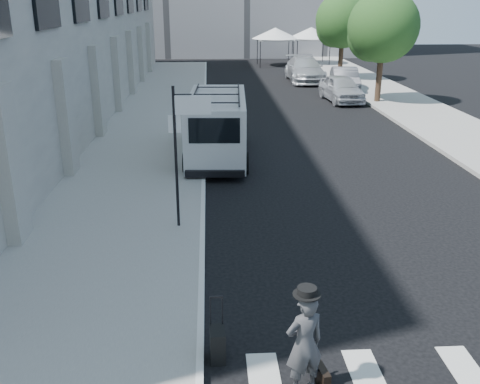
{
  "coord_description": "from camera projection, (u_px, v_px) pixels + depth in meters",
  "views": [
    {
      "loc": [
        -1.77,
        -9.28,
        5.55
      ],
      "look_at": [
        -1.09,
        2.4,
        1.3
      ],
      "focal_mm": 40.0,
      "sensor_mm": 36.0,
      "label": 1
    }
  ],
  "objects": [
    {
      "name": "ground",
      "position": [
        301.0,
        293.0,
        10.69
      ],
      "size": [
        120.0,
        120.0,
        0.0
      ],
      "primitive_type": "plane",
      "color": "black",
      "rests_on": "ground"
    },
    {
      "name": "sidewalk_left",
      "position": [
        157.0,
        120.0,
        25.45
      ],
      "size": [
        4.5,
        48.0,
        0.15
      ],
      "primitive_type": "cube",
      "color": "gray",
      "rests_on": "ground"
    },
    {
      "name": "sidewalk_right",
      "position": [
        401.0,
        102.0,
        29.93
      ],
      "size": [
        4.0,
        56.0,
        0.15
      ],
      "primitive_type": "cube",
      "color": "gray",
      "rests_on": "ground"
    },
    {
      "name": "sign_pole",
      "position": [
        185.0,
        128.0,
        12.66
      ],
      "size": [
        1.03,
        0.07,
        3.5
      ],
      "color": "black",
      "rests_on": "sidewalk_left"
    },
    {
      "name": "tree_near",
      "position": [
        380.0,
        29.0,
        28.66
      ],
      "size": [
        3.8,
        3.83,
        6.03
      ],
      "color": "black",
      "rests_on": "ground"
    },
    {
      "name": "tree_far",
      "position": [
        341.0,
        22.0,
        37.1
      ],
      "size": [
        3.8,
        3.83,
        6.03
      ],
      "color": "black",
      "rests_on": "ground"
    },
    {
      "name": "tent_left",
      "position": [
        275.0,
        34.0,
        45.64
      ],
      "size": [
        4.0,
        4.0,
        3.2
      ],
      "color": "black",
      "rests_on": "ground"
    },
    {
      "name": "tent_right",
      "position": [
        311.0,
        33.0,
        46.29
      ],
      "size": [
        4.0,
        4.0,
        3.2
      ],
      "color": "black",
      "rests_on": "ground"
    },
    {
      "name": "businessman",
      "position": [
        304.0,
        344.0,
        7.76
      ],
      "size": [
        0.69,
        0.55,
        1.63
      ],
      "primitive_type": "imported",
      "rotation": [
        0.0,
        0.0,
        3.45
      ],
      "color": "#3C3C3F",
      "rests_on": "ground"
    },
    {
      "name": "briefcase",
      "position": [
        322.0,
        377.0,
        8.06
      ],
      "size": [
        0.2,
        0.45,
        0.34
      ],
      "primitive_type": "cube",
      "rotation": [
        0.0,
        0.0,
        0.18
      ],
      "color": "black",
      "rests_on": "ground"
    },
    {
      "name": "suitcase",
      "position": [
        218.0,
        344.0,
        8.63
      ],
      "size": [
        0.26,
        0.4,
        1.08
      ],
      "rotation": [
        0.0,
        0.0,
        0.05
      ],
      "color": "black",
      "rests_on": "ground"
    },
    {
      "name": "cargo_van",
      "position": [
        217.0,
        126.0,
        19.41
      ],
      "size": [
        2.39,
        6.19,
        2.3
      ],
      "rotation": [
        0.0,
        0.0,
        -0.05
      ],
      "color": "silver",
      "rests_on": "ground"
    },
    {
      "name": "parked_car_a",
      "position": [
        341.0,
        88.0,
        30.28
      ],
      "size": [
        2.07,
        4.45,
        1.47
      ],
      "primitive_type": "imported",
      "rotation": [
        0.0,
        0.0,
        0.08
      ],
      "color": "#B3B5BC",
      "rests_on": "ground"
    },
    {
      "name": "parked_car_b",
      "position": [
        345.0,
        80.0,
        33.66
      ],
      "size": [
        2.08,
        4.57,
        1.45
      ],
      "primitive_type": "imported",
      "rotation": [
        0.0,
        0.0,
        -0.13
      ],
      "color": "#53555A",
      "rests_on": "ground"
    },
    {
      "name": "parked_car_c",
      "position": [
        305.0,
        69.0,
        37.56
      ],
      "size": [
        2.38,
        5.78,
        1.67
      ],
      "primitive_type": "imported",
      "rotation": [
        0.0,
        0.0,
        -0.01
      ],
      "color": "#B0B4B9",
      "rests_on": "ground"
    }
  ]
}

